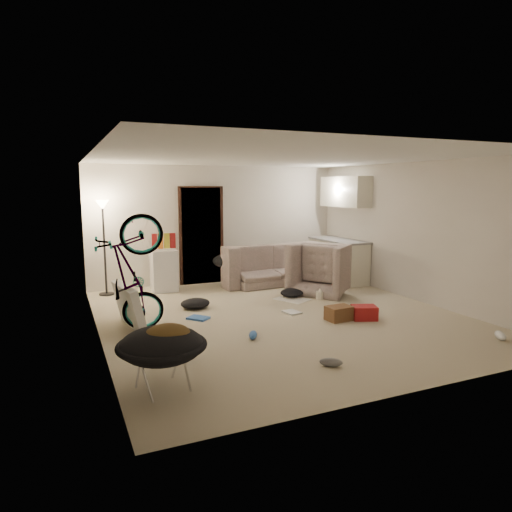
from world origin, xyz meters
name	(u,v)px	position (x,y,z in m)	size (l,w,h in m)	color
floor	(280,317)	(0.00, 0.00, -0.01)	(5.50, 6.00, 0.02)	#C3B596
ceiling	(281,157)	(0.00, 0.00, 2.51)	(5.50, 6.00, 0.02)	white
wall_back	(218,224)	(0.00, 3.01, 1.25)	(5.50, 0.02, 2.50)	silver
wall_front	(420,271)	(0.00, -3.01, 1.25)	(5.50, 0.02, 2.50)	silver
wall_left	(94,248)	(-2.76, 0.00, 1.25)	(0.02, 6.00, 2.50)	silver
wall_right	(417,232)	(2.76, 0.00, 1.25)	(0.02, 6.00, 2.50)	silver
doorway	(201,236)	(-0.40, 2.97, 1.02)	(0.85, 0.10, 2.04)	black
door_trim	(201,236)	(-0.40, 2.94, 1.02)	(0.97, 0.04, 2.10)	black
floor_lamp	(103,227)	(-2.40, 2.65, 1.31)	(0.28, 0.28, 1.81)	black
kitchen_counter	(338,261)	(2.43, 2.00, 0.44)	(0.60, 1.50, 0.88)	silver
counter_top	(339,240)	(2.43, 2.00, 0.90)	(0.64, 1.54, 0.04)	gray
kitchen_uppers	(345,192)	(2.56, 2.00, 1.95)	(0.38, 1.40, 0.65)	silver
sofa	(267,268)	(0.92, 2.45, 0.32)	(2.21, 0.86, 0.64)	#3E463D
armchair	(326,273)	(1.64, 1.25, 0.36)	(1.11, 0.97, 0.72)	#3E463D
bicycle	(132,302)	(-2.30, 0.07, 0.45)	(0.60, 1.73, 0.91)	black
book_asset	(185,359)	(-1.89, -1.23, 0.01)	(0.18, 0.25, 0.02)	#A11819
mini_fridge	(164,270)	(-1.30, 2.55, 0.41)	(0.49, 0.49, 0.83)	white
snack_box_0	(154,241)	(-1.47, 2.55, 1.00)	(0.10, 0.07, 0.30)	#A11819
snack_box_1	(161,241)	(-1.35, 2.55, 1.00)	(0.10, 0.07, 0.30)	orange
snack_box_2	(167,241)	(-1.23, 2.55, 1.00)	(0.10, 0.07, 0.30)	gold
snack_box_3	(173,241)	(-1.11, 2.55, 1.00)	(0.10, 0.07, 0.30)	#A11819
saucer_chair	(162,353)	(-2.30, -1.92, 0.39)	(0.92, 0.92, 0.65)	silver
hoodie	(167,335)	(-2.25, -1.95, 0.58)	(0.48, 0.40, 0.22)	brown
sofa_drape	(226,261)	(-0.03, 2.45, 0.54)	(0.56, 0.46, 0.28)	black
tv_box	(129,306)	(-2.30, 0.37, 0.32)	(0.12, 0.98, 0.64)	silver
drink_case_a	(339,313)	(0.74, -0.57, 0.11)	(0.39, 0.28, 0.22)	brown
drink_case_b	(364,313)	(1.13, -0.69, 0.11)	(0.37, 0.27, 0.22)	#A11819
juicer	(320,295)	(1.18, 0.71, 0.09)	(0.15, 0.15, 0.21)	#EEE6CE
newspaper	(292,299)	(0.70, 0.90, 0.00)	(0.46, 0.60, 0.01)	silver
book_blue	(198,318)	(-1.25, 0.37, 0.02)	(0.23, 0.32, 0.03)	#3364B9
book_white	(292,312)	(0.26, 0.08, 0.01)	(0.22, 0.29, 0.03)	silver
shoe_2	(253,335)	(-0.83, -0.83, 0.05)	(0.27, 0.11, 0.10)	#3364B9
shoe_3	(331,362)	(-0.39, -2.10, 0.05)	(0.27, 0.11, 0.10)	slate
shoe_4	(500,336)	(2.24, -2.22, 0.05)	(0.30, 0.12, 0.11)	white
clothes_lump_a	(195,303)	(-1.11, 1.02, 0.08)	(0.51, 0.44, 0.16)	black
clothes_lump_b	(292,293)	(0.80, 1.10, 0.07)	(0.49, 0.43, 0.15)	black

